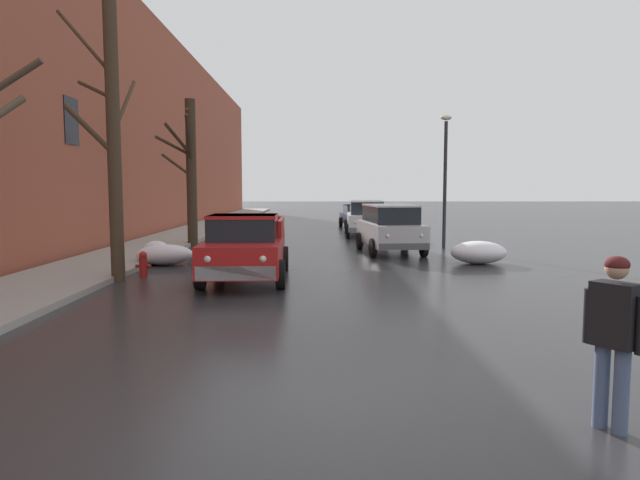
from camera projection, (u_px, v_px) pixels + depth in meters
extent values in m
plane|color=#2B2B2D|center=(321.00, 409.00, 6.12)|extent=(200.00, 200.00, 0.00)
cube|color=gray|center=(160.00, 243.00, 23.98)|extent=(2.91, 80.00, 0.15)
cube|color=#9E4C38|center=(110.00, 110.00, 23.45)|extent=(0.60, 80.00, 11.41)
cube|color=black|center=(71.00, 121.00, 18.98)|extent=(0.08, 1.10, 1.60)
ellipsoid|color=white|center=(165.00, 255.00, 17.71)|extent=(1.80, 1.10, 0.65)
ellipsoid|color=white|center=(156.00, 252.00, 17.87)|extent=(0.91, 0.75, 0.75)
ellipsoid|color=white|center=(478.00, 252.00, 18.02)|extent=(1.79, 1.35, 0.73)
ellipsoid|color=white|center=(473.00, 257.00, 17.98)|extent=(0.51, 0.43, 0.43)
ellipsoid|color=white|center=(222.00, 230.00, 29.27)|extent=(1.75, 1.16, 0.46)
ellipsoid|color=white|center=(222.00, 230.00, 29.28)|extent=(0.61, 0.51, 0.51)
ellipsoid|color=white|center=(221.00, 228.00, 29.21)|extent=(0.81, 0.68, 0.68)
cylinder|color=#423323|center=(114.00, 144.00, 14.29)|extent=(0.35, 0.35, 7.12)
cylinder|color=#423323|center=(95.00, 90.00, 14.54)|extent=(1.24, 0.89, 0.64)
cylinder|color=#423323|center=(90.00, 130.00, 13.97)|extent=(1.12, 0.74, 1.25)
cylinder|color=#423323|center=(84.00, 42.00, 14.19)|extent=(1.51, 0.40, 1.70)
cylinder|color=#423323|center=(124.00, 106.00, 15.16)|extent=(0.17, 2.04, 1.73)
cylinder|color=#382B1E|center=(191.00, 173.00, 23.25)|extent=(0.42, 0.42, 6.10)
cylinder|color=#382B1E|center=(189.00, 139.00, 22.29)|extent=(0.37, 1.80, 1.86)
cylinder|color=#382B1E|center=(177.00, 166.00, 22.82)|extent=(1.10, 0.92, 0.94)
cylinder|color=#382B1E|center=(189.00, 131.00, 22.35)|extent=(0.38, 1.63, 1.69)
cylinder|color=#382B1E|center=(179.00, 140.00, 22.41)|extent=(0.81, 1.56, 1.23)
cylinder|color=#382B1E|center=(173.00, 146.00, 22.85)|extent=(1.41, 0.72, 0.83)
cube|color=red|center=(247.00, 252.00, 14.90)|extent=(2.01, 5.17, 0.76)
cube|color=black|center=(243.00, 227.00, 14.13)|extent=(1.70, 1.68, 0.64)
cube|color=red|center=(243.00, 216.00, 14.10)|extent=(1.74, 1.73, 0.08)
cube|color=red|center=(281.00, 227.00, 15.90)|extent=(0.16, 2.46, 0.44)
cube|color=red|center=(218.00, 227.00, 15.84)|extent=(0.16, 2.46, 0.44)
cube|color=red|center=(254.00, 223.00, 17.35)|extent=(1.79, 0.14, 0.44)
cube|color=#B7B7BC|center=(236.00, 273.00, 12.43)|extent=(1.80, 0.16, 0.32)
sphere|color=white|center=(263.00, 259.00, 12.38)|extent=(0.16, 0.16, 0.16)
sphere|color=white|center=(207.00, 259.00, 12.34)|extent=(0.16, 0.16, 0.16)
cylinder|color=black|center=(281.00, 274.00, 13.44)|extent=(0.24, 0.73, 0.72)
cylinder|color=black|center=(200.00, 275.00, 13.38)|extent=(0.24, 0.73, 0.72)
cylinder|color=black|center=(284.00, 258.00, 16.50)|extent=(0.24, 0.73, 0.72)
cylinder|color=black|center=(219.00, 259.00, 16.44)|extent=(0.24, 0.73, 0.72)
cube|color=#B7B7BC|center=(390.00, 233.00, 20.98)|extent=(2.20, 4.44, 0.80)
cube|color=black|center=(390.00, 214.00, 20.96)|extent=(1.83, 3.13, 0.68)
cube|color=#B7B7BC|center=(390.00, 205.00, 20.93)|extent=(1.87, 3.20, 0.06)
cube|color=#525254|center=(404.00, 246.00, 18.94)|extent=(1.77, 0.29, 0.22)
cube|color=#525254|center=(378.00, 236.00, 23.08)|extent=(1.77, 0.29, 0.22)
cylinder|color=black|center=(424.00, 247.00, 19.80)|extent=(0.24, 0.69, 0.68)
cylinder|color=black|center=(373.00, 248.00, 19.61)|extent=(0.24, 0.69, 0.68)
cylinder|color=black|center=(405.00, 240.00, 22.43)|extent=(0.24, 0.69, 0.68)
cylinder|color=black|center=(360.00, 241.00, 22.24)|extent=(0.24, 0.69, 0.68)
sphere|color=silver|center=(421.00, 236.00, 18.93)|extent=(0.14, 0.14, 0.14)
sphere|color=silver|center=(387.00, 236.00, 18.81)|extent=(0.14, 0.14, 0.14)
cube|color=silver|center=(366.00, 222.00, 28.48)|extent=(2.01, 4.28, 0.80)
cube|color=black|center=(366.00, 207.00, 28.45)|extent=(1.70, 3.00, 0.68)
cube|color=silver|center=(366.00, 201.00, 28.42)|extent=(1.74, 3.06, 0.06)
cube|color=slate|center=(368.00, 230.00, 26.46)|extent=(1.81, 0.19, 0.22)
cube|color=slate|center=(364.00, 224.00, 30.55)|extent=(1.81, 0.19, 0.22)
cylinder|color=black|center=(386.00, 231.00, 27.19)|extent=(0.21, 0.69, 0.68)
cylinder|color=black|center=(348.00, 231.00, 27.25)|extent=(0.21, 0.69, 0.68)
cylinder|color=black|center=(382.00, 228.00, 29.79)|extent=(0.21, 0.69, 0.68)
cylinder|color=black|center=(347.00, 228.00, 29.84)|extent=(0.21, 0.69, 0.68)
sphere|color=silver|center=(381.00, 223.00, 26.38)|extent=(0.14, 0.14, 0.14)
sphere|color=silver|center=(355.00, 222.00, 26.42)|extent=(0.14, 0.14, 0.14)
cube|color=navy|center=(357.00, 218.00, 34.31)|extent=(1.95, 4.16, 0.60)
cube|color=black|center=(356.00, 209.00, 34.46)|extent=(1.57, 2.21, 0.52)
cube|color=navy|center=(356.00, 205.00, 34.44)|extent=(1.60, 2.25, 0.06)
cube|color=black|center=(362.00, 223.00, 32.38)|extent=(1.59, 0.25, 0.22)
cube|color=black|center=(352.00, 219.00, 36.28)|extent=(1.59, 0.25, 0.22)
cylinder|color=black|center=(374.00, 224.00, 33.18)|extent=(0.23, 0.61, 0.60)
cylinder|color=black|center=(346.00, 225.00, 33.02)|extent=(0.23, 0.61, 0.60)
cylinder|color=black|center=(366.00, 222.00, 35.66)|extent=(0.23, 0.61, 0.60)
cylinder|color=black|center=(341.00, 222.00, 35.50)|extent=(0.23, 0.61, 0.60)
sphere|color=silver|center=(371.00, 219.00, 32.37)|extent=(0.14, 0.14, 0.14)
sphere|color=silver|center=(353.00, 219.00, 32.27)|extent=(0.14, 0.14, 0.14)
cylinder|color=slate|center=(601.00, 386.00, 5.64)|extent=(0.21, 0.21, 0.86)
cylinder|color=slate|center=(621.00, 391.00, 5.48)|extent=(0.21, 0.21, 0.86)
cube|color=black|center=(615.00, 315.00, 5.49)|extent=(0.45, 0.49, 0.64)
cylinder|color=black|center=(589.00, 316.00, 5.71)|extent=(0.15, 0.15, 0.56)
sphere|color=tan|center=(617.00, 268.00, 5.45)|extent=(0.22, 0.22, 0.22)
ellipsoid|color=#4C1919|center=(617.00, 264.00, 5.45)|extent=(0.23, 0.23, 0.17)
cylinder|color=#B21E19|center=(143.00, 267.00, 15.28)|extent=(0.22, 0.22, 0.55)
sphere|color=#B21E19|center=(143.00, 255.00, 15.25)|extent=(0.21, 0.21, 0.21)
cylinder|color=#B21E19|center=(137.00, 266.00, 15.28)|extent=(0.10, 0.09, 0.09)
cylinder|color=#B21E19|center=(149.00, 266.00, 15.28)|extent=(0.10, 0.09, 0.09)
cylinder|color=#28282D|center=(445.00, 185.00, 22.41)|extent=(0.14, 0.14, 5.09)
ellipsoid|color=beige|center=(446.00, 118.00, 22.16)|extent=(0.44, 0.24, 0.20)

